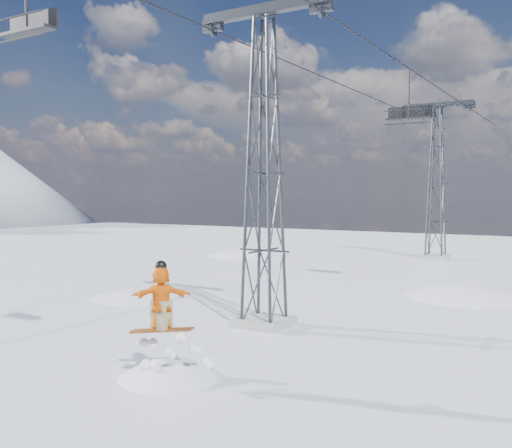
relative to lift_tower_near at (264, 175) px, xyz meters
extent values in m
plane|color=white|center=(-0.80, -8.00, -5.47)|extent=(120.00, 120.00, 0.00)
sphere|color=white|center=(-12.80, 20.00, -15.87)|extent=(22.00, 22.00, 22.00)
cube|color=#999999|center=(0.00, 0.00, -5.32)|extent=(1.80, 1.80, 0.30)
cube|color=#313439|center=(0.00, 0.00, 5.78)|extent=(5.00, 0.35, 0.35)
cube|color=#313439|center=(-2.20, 0.00, 5.58)|extent=(0.80, 0.25, 0.50)
cube|color=#313439|center=(2.20, 0.00, 5.58)|extent=(0.80, 0.25, 0.50)
cube|color=#999999|center=(0.00, 25.00, -5.32)|extent=(1.80, 1.80, 0.30)
cube|color=#313439|center=(0.00, 25.00, 5.78)|extent=(5.00, 0.35, 0.35)
cube|color=#313439|center=(-2.20, 25.00, 5.58)|extent=(0.80, 0.25, 0.50)
cube|color=#313439|center=(2.20, 25.00, 5.58)|extent=(0.80, 0.25, 0.50)
cylinder|color=black|center=(-2.20, 11.50, 5.38)|extent=(0.06, 51.00, 0.06)
cylinder|color=black|center=(2.20, 11.50, 5.38)|extent=(0.06, 51.00, 0.06)
sphere|color=white|center=(0.83, -6.28, -7.22)|extent=(4.40, 4.40, 4.40)
cube|color=orange|center=(0.83, -6.58, -4.16)|extent=(1.70, 0.77, 0.22)
imported|color=orange|center=(0.83, -6.58, -3.32)|extent=(1.48, 1.32, 1.63)
cube|color=#97865D|center=(0.83, -6.58, -3.76)|extent=(0.57, 0.56, 0.75)
sphere|color=black|center=(0.83, -6.58, -2.53)|extent=(0.30, 0.30, 0.30)
cube|color=black|center=(-2.20, -8.09, 3.39)|extent=(1.81, 0.41, 0.07)
cube|color=black|center=(-2.20, -7.89, 3.66)|extent=(1.81, 0.05, 0.50)
cylinder|color=black|center=(-2.20, -8.31, 3.16)|extent=(1.81, 0.05, 0.05)
cylinder|color=black|center=(-2.20, -8.36, 3.71)|extent=(1.81, 0.05, 0.05)
cylinder|color=black|center=(2.20, 10.18, 4.18)|extent=(0.09, 0.09, 2.40)
cube|color=black|center=(2.20, 10.18, 2.98)|extent=(2.18, 0.49, 0.09)
cube|color=black|center=(2.20, 10.42, 3.31)|extent=(2.18, 0.07, 0.60)
cylinder|color=black|center=(2.20, 9.91, 2.71)|extent=(2.18, 0.07, 0.07)
cylinder|color=black|center=(2.20, 9.85, 3.36)|extent=(2.18, 0.05, 0.05)
camera|label=1|loc=(10.29, -17.58, -0.70)|focal=40.00mm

